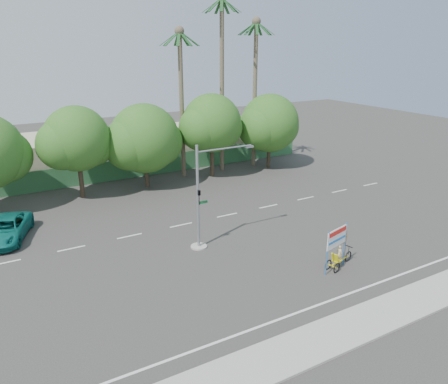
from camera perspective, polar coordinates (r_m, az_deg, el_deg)
ground at (r=27.64m, az=5.17°, el=-9.24°), size 120.00×120.00×0.00m
sidewalk_near at (r=22.82m, az=16.35°, el=-16.59°), size 50.00×2.40×0.12m
fence at (r=45.33m, az=-10.38°, el=3.31°), size 38.00×0.08×2.00m
building_left at (r=47.35m, az=-23.81°, el=3.90°), size 12.00×8.00×4.00m
building_right at (r=52.14m, az=-3.79°, el=6.54°), size 14.00×8.00×3.60m
tree_left at (r=39.33m, az=-18.73°, el=6.31°), size 6.66×5.60×8.07m
tree_center at (r=40.96m, az=-10.40°, el=6.63°), size 7.62×6.40×7.85m
tree_right at (r=43.55m, az=-1.67°, el=8.70°), size 6.90×5.80×8.36m
tree_far_right at (r=47.28m, az=5.93°, el=8.70°), size 7.38×6.20×7.94m
palm_tall at (r=45.21m, az=-0.28°, el=15.76°), size 3.73×3.79×17.45m
palm_mid at (r=47.37m, az=4.09°, el=14.57°), size 3.73×3.79×15.45m
palm_short at (r=43.32m, az=-5.62°, el=13.40°), size 3.73×3.79×14.45m
traffic_signal at (r=28.51m, az=-2.86°, el=-1.82°), size 4.72×1.10×7.00m
trike_billboard at (r=27.34m, az=14.68°, el=-7.47°), size 2.82×1.08×2.85m
pickup_truck at (r=33.83m, az=-26.60°, el=-4.38°), size 4.33×6.12×1.55m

